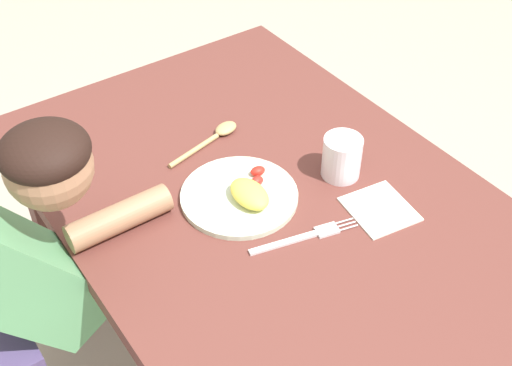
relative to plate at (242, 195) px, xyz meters
name	(u,v)px	position (x,y,z in m)	size (l,w,h in m)	color
dining_table	(274,237)	(0.04, 0.05, -0.12)	(1.22, 0.80, 0.73)	brown
plate	(242,195)	(0.00, 0.00, 0.00)	(0.24, 0.24, 0.05)	beige
fork	(305,237)	(0.16, 0.04, -0.01)	(0.07, 0.22, 0.01)	silver
spoon	(216,135)	(-0.20, 0.07, 0.00)	(0.07, 0.20, 0.02)	tan
drinking_cup	(342,157)	(0.05, 0.21, 0.03)	(0.08, 0.08, 0.09)	silver
person	(29,343)	(-0.07, -0.47, -0.20)	(0.16, 0.48, 1.01)	#4A3C69
napkin	(380,209)	(0.18, 0.21, -0.01)	(0.13, 0.12, 0.00)	white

